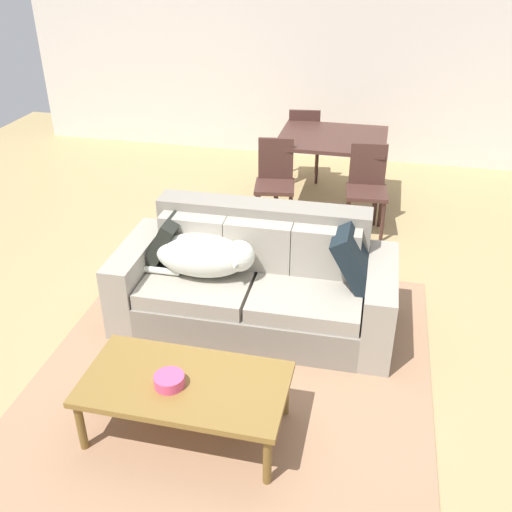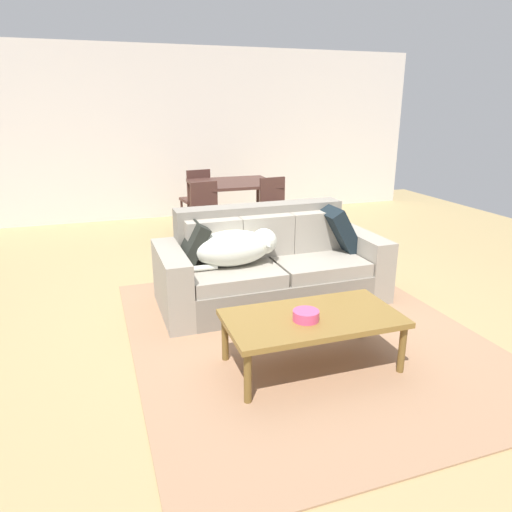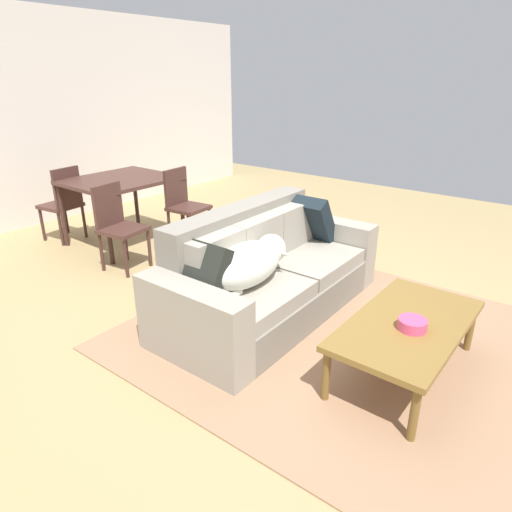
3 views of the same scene
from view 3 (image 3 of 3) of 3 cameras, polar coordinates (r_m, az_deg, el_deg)
ground_plane at (r=3.92m, az=2.21°, el=-7.00°), size 10.00×10.00×0.00m
back_partition at (r=6.63m, az=-27.80°, el=14.91°), size 8.00×0.12×2.70m
area_rug at (r=3.59m, az=11.88°, el=-10.41°), size 2.76×3.24×0.01m
couch at (r=3.80m, az=1.31°, el=-2.37°), size 2.13×0.96×0.88m
dog_on_left_cushion at (r=3.38m, az=-0.85°, el=-0.85°), size 0.89×0.39×0.32m
throw_pillow_by_left_arm at (r=3.20m, az=-7.17°, el=-1.92°), size 0.29×0.42×0.42m
throw_pillow_by_right_arm at (r=4.30m, az=6.63°, el=4.71°), size 0.36×0.46×0.47m
coffee_table at (r=3.15m, az=18.65°, el=-8.55°), size 1.23×0.65×0.40m
bowl_on_coffee_table at (r=3.04m, az=19.19°, el=-8.17°), size 0.18×0.18×0.07m
dining_table at (r=5.52m, az=-16.77°, el=8.64°), size 1.14×1.00×0.78m
dining_chair_near_left at (r=4.82m, az=-17.13°, el=4.01°), size 0.46×0.46×0.88m
dining_chair_near_right at (r=5.38m, az=-9.13°, el=6.69°), size 0.44×0.44×0.89m
dining_chair_far_left at (r=5.87m, az=-23.19°, el=6.44°), size 0.45×0.45×0.90m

